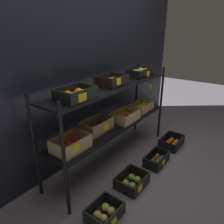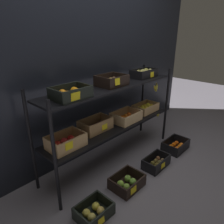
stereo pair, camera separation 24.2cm
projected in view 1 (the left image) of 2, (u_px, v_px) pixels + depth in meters
The scene contains 7 objects.
ground_plane at pixel (112, 159), 2.66m from camera, with size 10.00×10.00×0.00m, color slate.
storefront_wall at pixel (85, 68), 2.47m from camera, with size 4.22×0.12×2.22m, color black.
display_rack at pixel (113, 107), 2.41m from camera, with size 1.94×0.44×1.08m.
crate_ground_apple_gold at pixel (105, 213), 1.81m from camera, with size 0.30×0.25×0.12m.
crate_ground_apple_green at pixel (132, 181), 2.19m from camera, with size 0.33×0.27×0.13m.
crate_ground_kiwi at pixel (156, 160), 2.54m from camera, with size 0.35×0.21×0.13m.
crate_ground_tangerine at pixel (171, 143), 2.94m from camera, with size 0.37×0.25×0.13m.
Camera 1 is at (-1.80, -1.35, 1.54)m, focal length 33.31 mm.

